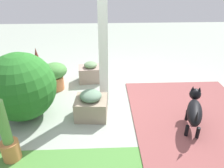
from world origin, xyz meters
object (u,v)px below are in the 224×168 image
object	(u,v)px
porch_pillar	(103,27)
terracotta_pot_spiky	(38,64)
dog	(194,110)
terracotta_pot_broad	(55,74)
terracotta_pot_tall	(8,140)
stone_planter_mid	(91,105)
round_shrub	(21,87)
stone_planter_nearest	(91,73)

from	to	relation	value
porch_pillar	terracotta_pot_spiky	xyz separation A→B (m)	(1.28, -0.92, -0.93)
dog	terracotta_pot_spiky	bearing A→B (deg)	-33.29
terracotta_pot_broad	terracotta_pot_tall	world-z (taller)	terracotta_pot_tall
stone_planter_mid	round_shrub	distance (m)	1.02
stone_planter_mid	dog	bearing A→B (deg)	167.52
round_shrub	terracotta_pot_broad	size ratio (longest dim) A/B	1.95
stone_planter_nearest	stone_planter_mid	distance (m)	1.17
stone_planter_nearest	terracotta_pot_spiky	size ratio (longest dim) A/B	0.76
stone_planter_mid	terracotta_pot_broad	bearing A→B (deg)	-52.01
terracotta_pot_broad	terracotta_pot_tall	bearing A→B (deg)	82.70
stone_planter_nearest	terracotta_pot_tall	distance (m)	2.12
terracotta_pot_broad	stone_planter_mid	bearing A→B (deg)	127.99
porch_pillar	stone_planter_mid	bearing A→B (deg)	64.14
stone_planter_nearest	terracotta_pot_tall	xyz separation A→B (m)	(0.83, 1.95, 0.10)
dog	terracotta_pot_broad	bearing A→B (deg)	-29.52
round_shrub	terracotta_pot_broad	distance (m)	0.87
stone_planter_mid	stone_planter_nearest	bearing A→B (deg)	-87.32
terracotta_pot_tall	dog	world-z (taller)	terracotta_pot_tall
stone_planter_nearest	terracotta_pot_spiky	distance (m)	1.05
stone_planter_nearest	terracotta_pot_broad	bearing A→B (deg)	26.31
terracotta_pot_tall	terracotta_pot_spiky	size ratio (longest dim) A/B	1.22
porch_pillar	dog	world-z (taller)	porch_pillar
stone_planter_mid	terracotta_pot_tall	world-z (taller)	terracotta_pot_tall
round_shrub	terracotta_pot_broad	world-z (taller)	round_shrub
round_shrub	terracotta_pot_tall	xyz separation A→B (m)	(-0.09, 0.85, -0.21)
terracotta_pot_tall	dog	xyz separation A→B (m)	(-2.28, -0.47, 0.01)
round_shrub	terracotta_pot_tall	world-z (taller)	round_shrub
terracotta_pot_tall	round_shrub	bearing A→B (deg)	-84.22
porch_pillar	terracotta_pot_broad	distance (m)	1.36
terracotta_pot_spiky	terracotta_pot_broad	bearing A→B (deg)	131.96
porch_pillar	dog	size ratio (longest dim) A/B	3.50
stone_planter_mid	porch_pillar	bearing A→B (deg)	-115.86
round_shrub	porch_pillar	bearing A→B (deg)	-164.15
round_shrub	terracotta_pot_broad	bearing A→B (deg)	-110.41
stone_planter_mid	terracotta_pot_broad	size ratio (longest dim) A/B	0.96
terracotta_pot_spiky	stone_planter_nearest	bearing A→B (deg)	171.68
porch_pillar	dog	xyz separation A→B (m)	(-1.20, 0.70, -0.95)
stone_planter_nearest	dog	size ratio (longest dim) A/B	0.69
stone_planter_nearest	stone_planter_mid	bearing A→B (deg)	92.68
porch_pillar	dog	bearing A→B (deg)	149.69
porch_pillar	terracotta_pot_broad	bearing A→B (deg)	-28.40
round_shrub	terracotta_pot_spiky	world-z (taller)	round_shrub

